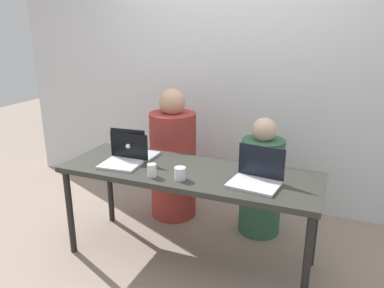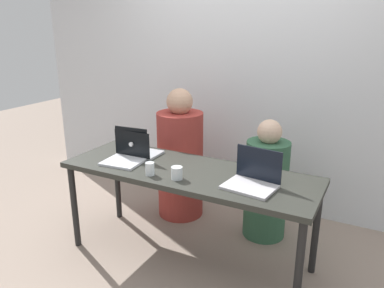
# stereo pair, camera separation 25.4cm
# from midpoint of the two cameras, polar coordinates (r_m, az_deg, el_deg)

# --- Properties ---
(ground_plane) EXTENTS (12.00, 12.00, 0.00)m
(ground_plane) POSITION_cam_midpoint_polar(r_m,az_deg,el_deg) (3.08, 1.88, -16.91)
(ground_plane) COLOR gray
(back_wall) EXTENTS (4.90, 0.10, 2.65)m
(back_wall) POSITION_cam_midpoint_polar(r_m,az_deg,el_deg) (3.66, 10.43, 10.82)
(back_wall) COLOR silver
(back_wall) RESTS_ON ground
(desk) EXTENTS (1.89, 0.65, 0.74)m
(desk) POSITION_cam_midpoint_polar(r_m,az_deg,el_deg) (2.75, 2.02, -5.30)
(desk) COLOR #2C2D28
(desk) RESTS_ON ground
(person_on_left) EXTENTS (0.50, 0.50, 1.22)m
(person_on_left) POSITION_cam_midpoint_polar(r_m,az_deg,el_deg) (3.48, 0.29, -2.57)
(person_on_left) COLOR #9F352E
(person_on_left) RESTS_ON ground
(person_on_right) EXTENTS (0.44, 0.44, 1.03)m
(person_on_right) POSITION_cam_midpoint_polar(r_m,az_deg,el_deg) (3.24, 13.45, -6.25)
(person_on_right) COLOR #325E42
(person_on_right) RESTS_ON ground
(laptop_front_right) EXTENTS (0.35, 0.30, 0.24)m
(laptop_front_right) POSITION_cam_midpoint_polar(r_m,az_deg,el_deg) (2.50, 12.16, -5.24)
(laptop_front_right) COLOR silver
(laptop_front_right) RESTS_ON desk
(laptop_back_left) EXTENTS (0.32, 0.26, 0.22)m
(laptop_back_left) POSITION_cam_midpoint_polar(r_m,az_deg,el_deg) (3.02, -5.87, -0.90)
(laptop_back_left) COLOR #AFB3BC
(laptop_back_left) RESTS_ON desk
(laptop_front_left) EXTENTS (0.30, 0.30, 0.25)m
(laptop_front_left) POSITION_cam_midpoint_polar(r_m,az_deg,el_deg) (2.91, -7.55, -1.62)
(laptop_front_left) COLOR silver
(laptop_front_left) RESTS_ON desk
(water_glass_left) EXTENTS (0.06, 0.06, 0.09)m
(water_glass_left) POSITION_cam_midpoint_polar(r_m,az_deg,el_deg) (2.63, -3.68, -3.96)
(water_glass_left) COLOR white
(water_glass_left) RESTS_ON desk
(water_glass_center) EXTENTS (0.08, 0.08, 0.09)m
(water_glass_center) POSITION_cam_midpoint_polar(r_m,az_deg,el_deg) (2.56, 0.53, -4.61)
(water_glass_center) COLOR white
(water_glass_center) RESTS_ON desk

